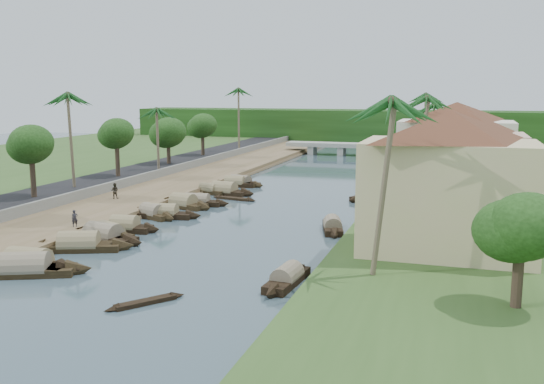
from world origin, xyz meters
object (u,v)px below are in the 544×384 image
(bridge, at_px, (357,147))
(sampan_0, at_px, (25,269))
(building_near, at_px, (448,181))
(sampan_1, at_px, (28,265))
(person_near, at_px, (75,218))

(bridge, height_order, sampan_0, bridge)
(building_near, bearing_deg, bridge, 104.39)
(bridge, bearing_deg, sampan_1, -96.40)
(sampan_0, height_order, sampan_1, sampan_1)
(sampan_1, bearing_deg, bridge, 80.57)
(bridge, xyz_separation_m, person_near, (-12.62, -73.81, -0.17))
(bridge, xyz_separation_m, building_near, (18.99, -74.00, 4.66))
(building_near, relative_size, person_near, 9.82)
(building_near, distance_m, person_near, 31.98)
(bridge, relative_size, person_near, 18.52)
(person_near, bearing_deg, building_near, -46.20)
(bridge, height_order, building_near, building_near)
(sampan_0, bearing_deg, building_near, -1.93)
(bridge, relative_size, sampan_0, 2.96)
(bridge, bearing_deg, person_near, -99.70)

